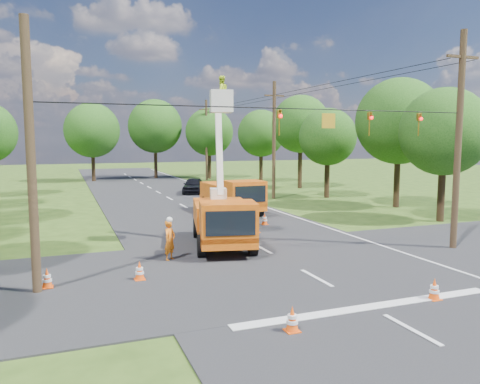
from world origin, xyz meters
name	(u,v)px	position (x,y,z in m)	size (l,w,h in m)	color
ground	(184,207)	(0.00, 20.00, 0.00)	(140.00, 140.00, 0.00)	#2A4514
road_main	(184,207)	(0.00, 20.00, 0.00)	(12.00, 100.00, 0.06)	black
road_cross	(291,265)	(0.00, 2.00, 0.00)	(56.00, 10.00, 0.07)	black
stop_bar	(370,308)	(0.00, -3.20, 0.00)	(9.00, 0.45, 0.02)	silver
edge_line	(251,203)	(5.60, 20.00, 0.00)	(0.12, 90.00, 0.02)	silver
bucket_truck	(223,212)	(-1.52, 6.18, 1.68)	(3.77, 6.87, 8.08)	orange
second_truck	(232,196)	(2.27, 15.30, 1.28)	(2.84, 6.66, 2.46)	orange
ground_worker	(170,240)	(-4.44, 4.55, 0.86)	(0.63, 0.41, 1.72)	orange
distant_car	(193,185)	(3.08, 28.47, 0.74)	(1.75, 4.36, 1.49)	black
traffic_cone_0	(292,319)	(-3.02, -3.94, 0.36)	(0.38, 0.38, 0.71)	#FF510D
traffic_cone_1	(434,289)	(2.35, -3.32, 0.36)	(0.38, 0.38, 0.71)	#FF510D
traffic_cone_2	(256,226)	(1.24, 8.65, 0.36)	(0.38, 0.38, 0.71)	#FF510D
traffic_cone_3	(265,219)	(2.64, 10.67, 0.36)	(0.38, 0.38, 0.71)	#FF510D
traffic_cone_4	(140,271)	(-6.09, 2.15, 0.36)	(0.38, 0.38, 0.71)	#FF510D
traffic_cone_5	(47,278)	(-9.20, 2.34, 0.36)	(0.38, 0.38, 0.71)	#FF510D
traffic_cone_7	(235,205)	(3.07, 16.97, 0.36)	(0.38, 0.38, 0.71)	#FF510D
pole_right_near	(458,139)	(8.50, 2.00, 5.11)	(1.80, 0.30, 10.00)	#4C3823
pole_right_mid	(274,139)	(8.50, 22.00, 5.11)	(1.80, 0.30, 10.00)	#4C3823
pole_right_far	(206,139)	(8.50, 42.00, 5.11)	(1.80, 0.30, 10.00)	#4C3823
pole_left	(31,158)	(-9.50, 2.00, 4.50)	(0.30, 0.30, 9.00)	#4C3823
signal_span	(342,120)	(2.23, 1.99, 5.88)	(18.00, 0.29, 1.07)	black
tree_right_a	(444,132)	(13.50, 8.00, 5.56)	(5.40, 5.40, 8.28)	#382616
tree_right_b	(399,121)	(15.00, 14.00, 6.43)	(6.40, 6.40, 9.65)	#382616
tree_right_c	(328,137)	(13.20, 21.00, 5.31)	(5.00, 5.00, 7.83)	#382616
tree_right_d	(301,124)	(14.80, 29.00, 6.68)	(6.00, 6.00, 9.70)	#382616
tree_right_e	(261,133)	(13.80, 37.00, 5.81)	(5.60, 5.60, 8.63)	#382616
tree_far_a	(92,130)	(-5.00, 45.00, 6.19)	(6.60, 6.60, 9.50)	#382616
tree_far_b	(155,126)	(3.00, 47.00, 6.81)	(7.00, 7.00, 10.32)	#382616
tree_far_c	(209,132)	(9.50, 44.00, 6.06)	(6.20, 6.20, 9.18)	#382616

